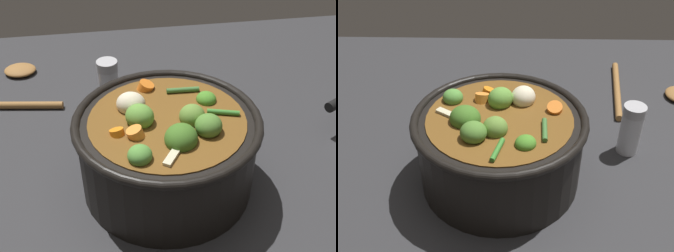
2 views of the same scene
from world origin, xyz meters
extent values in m
plane|color=#2D2D30|center=(0.00, 0.00, 0.00)|extent=(1.10, 1.10, 0.00)
cylinder|color=black|center=(0.00, 0.00, 0.06)|extent=(0.26, 0.26, 0.12)
torus|color=black|center=(0.00, 0.00, 0.12)|extent=(0.27, 0.27, 0.01)
cylinder|color=brown|center=(0.00, 0.00, 0.06)|extent=(0.22, 0.22, 0.11)
ellipsoid|color=#55963D|center=(0.08, -0.05, 0.13)|extent=(0.04, 0.04, 0.03)
ellipsoid|color=#417325|center=(0.05, 0.01, 0.13)|extent=(0.06, 0.06, 0.04)
ellipsoid|color=#528432|center=(0.03, 0.05, 0.13)|extent=(0.04, 0.04, 0.03)
ellipsoid|color=#639E3C|center=(0.00, -0.04, 0.13)|extent=(0.06, 0.06, 0.03)
ellipsoid|color=#4A8C29|center=(-0.04, 0.06, 0.12)|extent=(0.04, 0.04, 0.02)
ellipsoid|color=olive|center=(0.01, 0.03, 0.13)|extent=(0.05, 0.05, 0.03)
cylinder|color=orange|center=(0.03, -0.05, 0.12)|extent=(0.03, 0.03, 0.02)
cylinder|color=orange|center=(0.02, -0.07, 0.12)|extent=(0.03, 0.03, 0.02)
cylinder|color=orange|center=(-0.08, -0.02, 0.12)|extent=(0.03, 0.03, 0.02)
ellipsoid|color=beige|center=(-0.04, -0.05, 0.13)|extent=(0.05, 0.05, 0.03)
cylinder|color=#3E7033|center=(-0.07, 0.03, 0.13)|extent=(0.01, 0.05, 0.01)
cylinder|color=#3A832E|center=(0.00, 0.08, 0.12)|extent=(0.02, 0.05, 0.01)
cube|color=beige|center=(0.08, -0.01, 0.12)|extent=(0.04, 0.03, 0.01)
cylinder|color=olive|center=(-0.25, -0.28, 0.01)|extent=(0.05, 0.23, 0.01)
cylinder|color=silver|center=(-0.22, -0.08, 0.04)|extent=(0.04, 0.04, 0.08)
cylinder|color=#B7B7BC|center=(-0.22, -0.08, 0.09)|extent=(0.04, 0.04, 0.02)
camera|label=1|loc=(0.50, -0.08, 0.50)|focal=48.67mm
camera|label=2|loc=(-0.02, 0.51, 0.48)|focal=44.52mm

